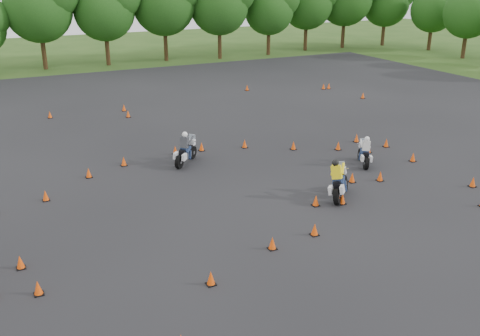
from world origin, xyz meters
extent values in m
plane|color=#2D5119|center=(0.00, 0.00, 0.00)|extent=(140.00, 140.00, 0.00)
plane|color=black|center=(0.00, 6.00, 0.01)|extent=(62.00, 62.00, 0.00)
cone|color=#FA4F0A|center=(-0.81, 20.79, 0.23)|extent=(0.26, 0.26, 0.45)
cone|color=#FA4F0A|center=(2.26, 1.39, 0.23)|extent=(0.26, 0.26, 0.45)
cone|color=#FA4F0A|center=(16.41, 20.59, 0.23)|extent=(0.26, 0.26, 0.45)
cone|color=#FA4F0A|center=(-5.75, 21.10, 0.23)|extent=(0.26, 0.26, 0.45)
cone|color=#FA4F0A|center=(6.56, 2.42, 0.23)|extent=(0.26, 0.26, 0.45)
cone|color=#FA4F0A|center=(16.71, 16.50, 0.23)|extent=(0.26, 0.26, 0.45)
cone|color=#FA4F0A|center=(3.08, 9.68, 0.23)|extent=(0.26, 0.26, 0.45)
cone|color=#FA4F0A|center=(9.88, 3.81, 0.23)|extent=(0.26, 0.26, 0.45)
cone|color=#FA4F0A|center=(-9.01, -0.35, 0.23)|extent=(0.26, 0.26, 0.45)
cone|color=#FA4F0A|center=(-4.06, -2.18, 0.23)|extent=(0.26, 0.26, 0.45)
cone|color=#FA4F0A|center=(0.73, 10.25, 0.23)|extent=(0.26, 0.26, 0.45)
cone|color=#FA4F0A|center=(-9.35, 1.52, 0.23)|extent=(0.26, 0.26, 0.45)
cone|color=#FA4F0A|center=(-0.77, 10.30, 0.23)|extent=(0.26, 0.26, 0.45)
cone|color=#FA4F0A|center=(15.91, 20.64, 0.23)|extent=(0.26, 0.26, 0.45)
cone|color=#FA4F0A|center=(9.87, -0.03, 0.23)|extent=(0.26, 0.26, 0.45)
cone|color=#FA4F0A|center=(-5.63, 8.91, 0.23)|extent=(0.26, 0.26, 0.45)
cone|color=#FA4F0A|center=(5.27, 2.86, 0.23)|extent=(0.26, 0.26, 0.45)
cone|color=#FA4F0A|center=(-1.20, -1.04, 0.23)|extent=(0.26, 0.26, 0.45)
cone|color=#FA4F0A|center=(-3.71, 9.79, 0.23)|extent=(0.26, 0.26, 0.45)
cone|color=#FA4F0A|center=(5.36, 8.21, 0.23)|extent=(0.26, 0.26, 0.45)
cone|color=#FA4F0A|center=(10.00, 23.00, 0.23)|extent=(0.26, 0.26, 0.45)
cone|color=#FA4F0A|center=(-7.84, 6.97, 0.23)|extent=(0.26, 0.26, 0.45)
cone|color=#FA4F0A|center=(9.34, 7.78, 0.23)|extent=(0.26, 0.26, 0.45)
cone|color=#FA4F0A|center=(10.26, 6.31, 0.23)|extent=(0.26, 0.26, 0.45)
cone|color=#FA4F0A|center=(8.72, 5.95, 0.23)|extent=(0.26, 0.26, 0.45)
cone|color=#FA4F0A|center=(3.38, 1.06, 0.23)|extent=(0.26, 0.26, 0.45)
cone|color=#FA4F0A|center=(0.74, -0.81, 0.23)|extent=(0.26, 0.26, 0.45)
cone|color=#FA4F0A|center=(7.53, 7.07, 0.23)|extent=(0.26, 0.26, 0.45)
cone|color=#FA4F0A|center=(-1.00, 18.97, 0.23)|extent=(0.26, 0.26, 0.45)
camera|label=1|loc=(-9.65, -15.60, 9.34)|focal=40.00mm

